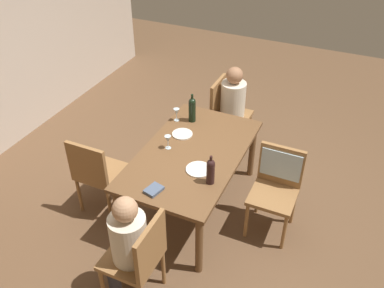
{
  "coord_description": "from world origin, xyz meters",
  "views": [
    {
      "loc": [
        -3.06,
        -1.39,
        3.25
      ],
      "look_at": [
        0.0,
        0.0,
        0.83
      ],
      "focal_mm": 39.05,
      "sensor_mm": 36.0,
      "label": 1
    }
  ],
  "objects": [
    {
      "name": "folded_napkin",
      "position": [
        -0.67,
        0.07,
        0.74
      ],
      "size": [
        0.18,
        0.16,
        0.03
      ],
      "primitive_type": "cube",
      "rotation": [
        0.0,
        0.0,
        -0.24
      ],
      "color": "#4C5B75",
      "rests_on": "dining_table"
    },
    {
      "name": "chair_far_left",
      "position": [
        -0.47,
        0.87,
        0.53
      ],
      "size": [
        0.44,
        0.44,
        0.92
      ],
      "rotation": [
        0.0,
        0.0,
        -1.57
      ],
      "color": "olive",
      "rests_on": "ground_plane"
    },
    {
      "name": "dining_table",
      "position": [
        0.0,
        0.0,
        0.65
      ],
      "size": [
        1.68,
        0.98,
        0.73
      ],
      "color": "brown",
      "rests_on": "ground_plane"
    },
    {
      "name": "chair_right_end",
      "position": [
        1.22,
        0.09,
        0.53
      ],
      "size": [
        0.44,
        0.44,
        0.92
      ],
      "rotation": [
        0.0,
        0.0,
        3.14
      ],
      "color": "olive",
      "rests_on": "ground_plane"
    },
    {
      "name": "person_woman_host",
      "position": [
        -1.22,
        0.03,
        0.65
      ],
      "size": [
        0.3,
        0.35,
        1.12
      ],
      "color": "#33333D",
      "rests_on": "ground_plane"
    },
    {
      "name": "ground_plane",
      "position": [
        0.0,
        0.0,
        0.0
      ],
      "size": [
        10.0,
        10.0,
        0.0
      ],
      "primitive_type": "plane",
      "color": "brown"
    },
    {
      "name": "dinner_plate_host",
      "position": [
        0.24,
        0.22,
        0.74
      ],
      "size": [
        0.22,
        0.22,
        0.01
      ],
      "primitive_type": "cylinder",
      "color": "silver",
      "rests_on": "dining_table"
    },
    {
      "name": "wine_bottle_tall_green",
      "position": [
        0.54,
        0.24,
        0.88
      ],
      "size": [
        0.08,
        0.08,
        0.33
      ],
      "color": "black",
      "rests_on": "dining_table"
    },
    {
      "name": "person_man_bearded",
      "position": [
        1.22,
        -0.03,
        0.65
      ],
      "size": [
        0.3,
        0.35,
        1.13
      ],
      "rotation": [
        0.0,
        0.0,
        3.14
      ],
      "color": "#33333D",
      "rests_on": "ground_plane"
    },
    {
      "name": "chair_left_end",
      "position": [
        -1.22,
        -0.09,
        0.53
      ],
      "size": [
        0.44,
        0.44,
        0.92
      ],
      "color": "olive",
      "rests_on": "ground_plane"
    },
    {
      "name": "dinner_plate_guest_left",
      "position": [
        -0.23,
        -0.17,
        0.74
      ],
      "size": [
        0.24,
        0.24,
        0.01
      ],
      "primitive_type": "cylinder",
      "color": "white",
      "rests_on": "dining_table"
    },
    {
      "name": "wine_glass_near_left",
      "position": [
        -0.04,
        0.25,
        0.83
      ],
      "size": [
        0.07,
        0.07,
        0.15
      ],
      "color": "silver",
      "rests_on": "dining_table"
    },
    {
      "name": "wine_glass_centre",
      "position": [
        0.47,
        0.4,
        0.83
      ],
      "size": [
        0.07,
        0.07,
        0.15
      ],
      "color": "silver",
      "rests_on": "dining_table"
    },
    {
      "name": "chair_near",
      "position": [
        0.12,
        -0.87,
        0.59
      ],
      "size": [
        0.46,
        0.44,
        0.92
      ],
      "rotation": [
        0.0,
        0.0,
        1.57
      ],
      "color": "olive",
      "rests_on": "ground_plane"
    },
    {
      "name": "wine_bottle_dark_red",
      "position": [
        -0.35,
        -0.34,
        0.87
      ],
      "size": [
        0.08,
        0.08,
        0.3
      ],
      "color": "black",
      "rests_on": "dining_table"
    }
  ]
}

